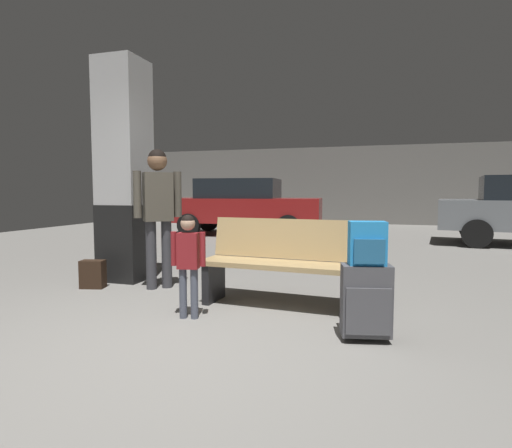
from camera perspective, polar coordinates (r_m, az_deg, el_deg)
ground_plane at (r=6.90m, az=4.72°, el=-5.73°), size 18.00×18.00×0.10m
garage_back_wall at (r=15.56m, az=11.71°, el=5.25°), size 18.00×0.12×2.80m
structural_pillar at (r=5.75m, az=-17.66°, el=6.80°), size 0.57×0.57×2.87m
bench at (r=4.25m, az=3.33°, el=-5.42°), size 1.63×0.64×0.89m
suitcase at (r=3.40m, az=14.93°, el=-10.18°), size 0.41×0.30×0.60m
backpack_bright at (r=3.32m, az=15.09°, el=-2.64°), size 0.31×0.24×0.34m
child at (r=3.86m, az=-9.34°, el=-4.23°), size 0.32×0.19×0.96m
adult at (r=5.10m, az=-13.35°, el=2.81°), size 0.45×0.41×1.68m
backpack_dark_floor at (r=5.45m, az=-21.52°, el=-6.47°), size 0.31×0.24×0.34m
parked_car_far at (r=11.26m, az=-1.78°, el=2.63°), size 4.24×2.08×1.51m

